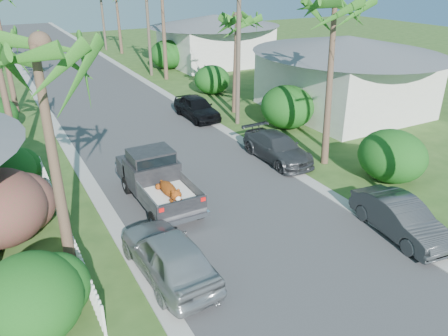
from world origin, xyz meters
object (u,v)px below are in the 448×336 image
parked_car_ln (168,255)px  palm_r_b (236,17)px  parked_car_rf (197,108)px  house_right_far (215,41)px  utility_pole_b (238,46)px  parked_car_rm (277,148)px  pickup_truck (155,177)px  house_right_near (344,77)px  palm_r_a (338,0)px  utility_pole_c (148,21)px  palm_l_a (33,46)px  utility_pole_d (102,8)px  parked_car_rn (400,218)px

parked_car_ln → palm_r_b: (10.20, 13.50, 5.20)m
parked_car_rf → house_right_far: house_right_far is taller
palm_r_b → utility_pole_b: utility_pole_b is taller
parked_car_rm → house_right_far: (8.52, 22.76, 1.48)m
pickup_truck → parked_car_ln: pickup_truck is taller
parked_car_ln → house_right_near: size_ratio=0.49×
pickup_truck → parked_car_rm: pickup_truck is taller
pickup_truck → palm_r_b: 13.30m
pickup_truck → parked_car_rf: (6.06, 8.76, -0.31)m
pickup_truck → house_right_far: (15.20, 23.67, 1.11)m
palm_r_a → utility_pole_b: utility_pole_b is taller
utility_pole_c → palm_l_a: bearing=-115.3°
palm_l_a → palm_r_a: palm_r_a is taller
house_right_near → utility_pole_d: utility_pole_d is taller
parked_car_rn → house_right_near: house_right_near is taller
pickup_truck → palm_r_a: bearing=-2.2°
parked_car_ln → utility_pole_c: size_ratio=0.49×
pickup_truck → parked_car_rn: 9.38m
parked_car_rn → utility_pole_d: utility_pole_d is taller
house_right_far → parked_car_rf: bearing=-121.5°
palm_l_a → utility_pole_c: bearing=64.7°
utility_pole_b → utility_pole_c: bearing=90.0°
palm_r_b → house_right_far: 16.75m
utility_pole_c → palm_r_b: bearing=-85.6°
pickup_truck → house_right_near: 16.27m
utility_pole_b → utility_pole_c: (0.00, 15.00, 0.00)m
palm_l_a → parked_car_rm: bearing=21.7°
palm_r_a → house_right_near: size_ratio=0.97×
palm_r_b → palm_l_a: bearing=-136.8°
pickup_truck → house_right_far: house_right_far is taller
parked_car_ln → utility_pole_c: bearing=-112.2°
parked_car_rm → palm_r_b: (2.12, 7.76, 5.31)m
parked_car_rm → parked_car_ln: (-8.08, -5.75, 0.11)m
house_right_far → parked_car_ln: bearing=-120.2°
house_right_near → house_right_far: house_right_near is taller
utility_pole_b → utility_pole_d: size_ratio=1.00×
parked_car_rn → utility_pole_c: 28.60m
pickup_truck → parked_car_rn: pickup_truck is taller
palm_r_b → house_right_near: 7.99m
parked_car_rf → house_right_near: size_ratio=0.46×
pickup_truck → utility_pole_c: (7.80, 21.67, 3.59)m
parked_car_rf → house_right_far: bearing=57.5°
parked_car_ln → palm_r_a: 12.76m
palm_r_b → utility_pole_c: (-1.00, 13.00, -1.35)m
parked_car_rf → parked_car_ln: parked_car_ln is taller
palm_l_a → palm_r_a: bearing=13.5°
house_right_far → utility_pole_b: utility_pole_b is taller
palm_l_a → palm_r_a: 12.86m
house_right_near → house_right_far: size_ratio=1.00×
pickup_truck → utility_pole_b: utility_pole_b is taller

